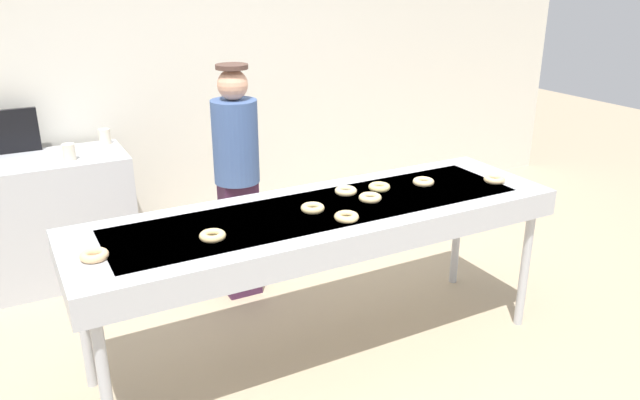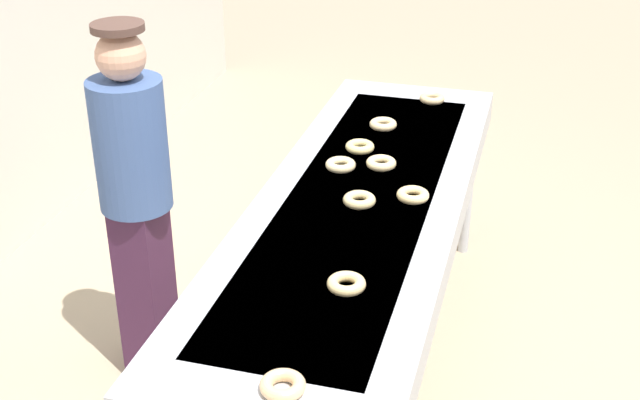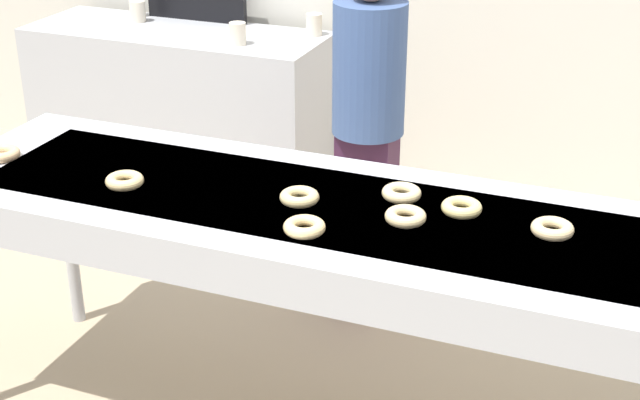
# 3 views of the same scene
# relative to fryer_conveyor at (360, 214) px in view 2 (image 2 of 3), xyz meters

# --- Properties ---
(ground_plane) EXTENTS (16.00, 16.00, 0.00)m
(ground_plane) POSITION_rel_fryer_conveyor_xyz_m (0.00, 0.00, -0.87)
(ground_plane) COLOR tan
(fryer_conveyor) EXTENTS (2.80, 0.82, 0.94)m
(fryer_conveyor) POSITION_rel_fryer_conveyor_xyz_m (0.00, 0.00, 0.00)
(fryer_conveyor) COLOR #B7BABF
(fryer_conveyor) RESTS_ON ground
(plain_donut_0) EXTENTS (0.19, 0.19, 0.04)m
(plain_donut_0) POSITION_rel_fryer_conveyor_xyz_m (0.03, -0.21, 0.10)
(plain_donut_0) COLOR #F7D187
(plain_donut_0) RESTS_ON fryer_conveyor
(plain_donut_1) EXTENTS (0.18, 0.18, 0.04)m
(plain_donut_1) POSITION_rel_fryer_conveyor_xyz_m (-0.68, -0.11, 0.10)
(plain_donut_1) COLOR #F4D086
(plain_donut_1) RESTS_ON fryer_conveyor
(plain_donut_2) EXTENTS (0.17, 0.17, 0.04)m
(plain_donut_2) POSITION_rel_fryer_conveyor_xyz_m (1.17, -0.11, 0.10)
(plain_donut_2) COLOR #EBC78A
(plain_donut_2) RESTS_ON fryer_conveyor
(plain_donut_3) EXTENTS (0.16, 0.16, 0.04)m
(plain_donut_3) POSITION_rel_fryer_conveyor_xyz_m (-0.07, -0.01, 0.10)
(plain_donut_3) COLOR #E8CA86
(plain_donut_3) RESTS_ON fryer_conveyor
(plain_donut_4) EXTENTS (0.19, 0.19, 0.04)m
(plain_donut_4) POSITION_rel_fryer_conveyor_xyz_m (0.24, 0.14, 0.10)
(plain_donut_4) COLOR beige
(plain_donut_4) RESTS_ON fryer_conveyor
(plain_donut_5) EXTENTS (0.19, 0.19, 0.04)m
(plain_donut_5) POSITION_rel_fryer_conveyor_xyz_m (0.45, 0.11, 0.10)
(plain_donut_5) COLOR #ECD482
(plain_donut_5) RESTS_ON fryer_conveyor
(plain_donut_6) EXTENTS (0.15, 0.15, 0.04)m
(plain_donut_6) POSITION_rel_fryer_conveyor_xyz_m (-1.24, -0.06, 0.10)
(plain_donut_6) COLOR #F9C589
(plain_donut_6) RESTS_ON fryer_conveyor
(plain_donut_7) EXTENTS (0.19, 0.19, 0.04)m
(plain_donut_7) POSITION_rel_fryer_conveyor_xyz_m (0.30, -0.02, 0.10)
(plain_donut_7) COLOR #EFCF8E
(plain_donut_7) RESTS_ON fryer_conveyor
(plain_donut_8) EXTENTS (0.16, 0.16, 0.04)m
(plain_donut_8) POSITION_rel_fryer_conveyor_xyz_m (0.75, 0.06, 0.10)
(plain_donut_8) COLOR beige
(plain_donut_8) RESTS_ON fryer_conveyor
(worker_baker) EXTENTS (0.31, 0.31, 1.64)m
(worker_baker) POSITION_rel_fryer_conveyor_xyz_m (-0.15, 0.94, 0.04)
(worker_baker) COLOR #3F1F39
(worker_baker) RESTS_ON ground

